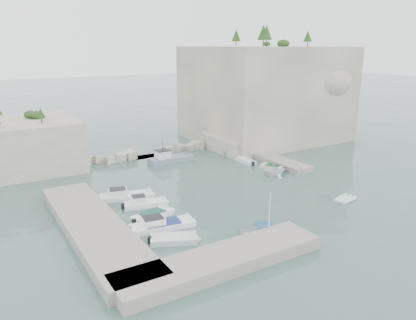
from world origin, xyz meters
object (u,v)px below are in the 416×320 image
tender_east_a (274,175)px  work_boat (171,162)px  motorboat_d (163,228)px  motorboat_e (174,242)px  inflatable_dinghy (345,201)px  tender_east_c (245,162)px  tender_east_b (272,169)px  rowboat (268,238)px  motorboat_b (145,206)px  tender_east_d (235,155)px  motorboat_a (126,198)px  motorboat_c (153,218)px

tender_east_a → work_boat: bearing=48.8°
motorboat_d → motorboat_e: motorboat_d is taller
inflatable_dinghy → work_boat: size_ratio=0.37×
inflatable_dinghy → tender_east_a: (-0.79, 11.43, 0.00)m
inflatable_dinghy → tender_east_c: tender_east_c is taller
motorboat_e → tender_east_b: size_ratio=1.17×
rowboat → work_boat: work_boat is taller
motorboat_b → tender_east_d: size_ratio=1.14×
tender_east_b → tender_east_c: size_ratio=0.87×
motorboat_d → rowboat: (7.51, -7.01, 0.00)m
tender_east_d → inflatable_dinghy: bearing=-170.0°
motorboat_e → inflatable_dinghy: (21.38, -1.14, 0.00)m
inflatable_dinghy → tender_east_a: size_ratio=0.80×
motorboat_a → work_boat: work_boat is taller
motorboat_b → inflatable_dinghy: bearing=-15.3°
motorboat_a → inflatable_dinghy: (21.27, -13.74, 0.00)m
motorboat_c → work_boat: (10.92, 17.82, 0.00)m
tender_east_a → tender_east_d: bearing=7.3°
motorboat_c → tender_east_c: bearing=12.9°
tender_east_b → motorboat_a: bearing=71.2°
motorboat_b → motorboat_e: 9.33m
motorboat_e → tender_east_c: size_ratio=1.01×
motorboat_b → work_boat: size_ratio=0.68×
inflatable_dinghy → work_boat: work_boat is taller
motorboat_c → rowboat: 12.22m
tender_east_a → work_boat: (-9.15, 13.44, 0.00)m
motorboat_c → motorboat_e: size_ratio=1.09×
motorboat_e → tender_east_d: size_ratio=1.01×
tender_east_d → motorboat_b: bearing=132.7°
motorboat_d → tender_east_a: 21.45m
tender_east_b → tender_east_c: same height
tender_east_a → tender_east_c: tender_east_a is taller
motorboat_e → tender_east_d: 31.02m
motorboat_d → tender_east_d: tender_east_d is taller
work_boat → motorboat_e: bearing=-118.3°
motorboat_e → tender_east_b: (22.26, 12.66, 0.00)m
work_boat → inflatable_dinghy: bearing=-70.8°
motorboat_e → inflatable_dinghy: 21.41m
motorboat_b → rowboat: bearing=-50.9°
motorboat_c → inflatable_dinghy: (20.85, -7.06, 0.00)m
motorboat_a → tender_east_b: size_ratio=1.71×
motorboat_c → inflatable_dinghy: 22.02m
tender_east_a → tender_east_c: size_ratio=0.78×
motorboat_c → inflatable_dinghy: bearing=-35.5°
inflatable_dinghy → tender_east_d: tender_east_d is taller
rowboat → motorboat_e: bearing=90.3°
motorboat_d → motorboat_e: size_ratio=1.50×
motorboat_c → motorboat_a: bearing=76.7°
tender_east_d → work_boat: (-10.61, 1.91, 0.00)m
motorboat_a → motorboat_c: bearing=-70.5°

